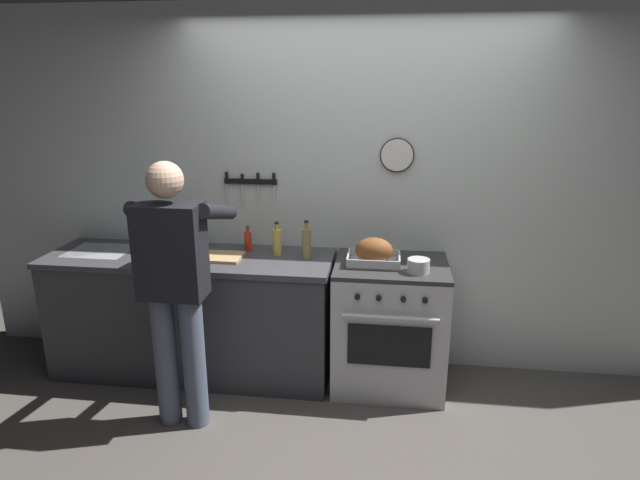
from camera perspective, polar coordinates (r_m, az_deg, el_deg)
name	(u,v)px	position (r m, az deg, el deg)	size (l,w,h in m)	color
ground_plane	(345,475)	(3.20, 2.70, -23.85)	(8.00, 8.00, 0.00)	#4C4742
wall_back	(363,194)	(3.86, 4.64, 4.96)	(6.00, 0.13, 2.60)	silver
counter_block	(192,313)	(4.03, -13.54, -7.57)	(2.03, 0.65, 0.90)	#38383D
stove	(389,325)	(3.79, 7.42, -8.98)	(0.76, 0.67, 0.90)	#BCBCC1
person_cook	(175,280)	(3.26, -15.28, -4.18)	(0.51, 0.63, 1.66)	#4C566B
roasting_pan	(374,252)	(3.57, 5.78, -1.31)	(0.35, 0.26, 0.18)	#B7B7BC
saucepan	(418,266)	(3.47, 10.50, -2.73)	(0.14, 0.14, 0.09)	#B7B7BC
cutting_board	(216,257)	(3.77, -11.06, -1.76)	(0.36, 0.24, 0.02)	tan
bottle_hot_sauce	(248,240)	(3.87, -7.71, -0.05)	(0.05, 0.05, 0.18)	red
bottle_vinegar	(306,242)	(3.67, -1.46, -0.26)	(0.06, 0.06, 0.27)	#997F4C
bottle_cooking_oil	(277,241)	(3.75, -4.61, -0.14)	(0.06, 0.06, 0.24)	gold
bottle_dish_soap	(176,234)	(4.11, -15.14, 0.64)	(0.07, 0.07, 0.21)	#338CCC
bottle_olive_oil	(201,238)	(3.84, -12.57, 0.26)	(0.07, 0.07, 0.29)	#385623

